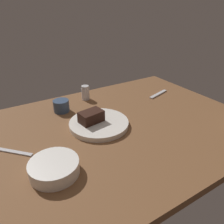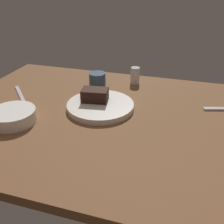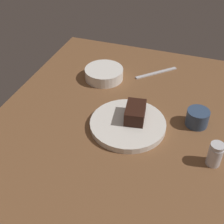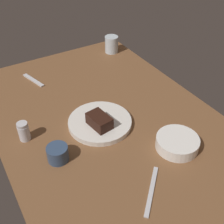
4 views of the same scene
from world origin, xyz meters
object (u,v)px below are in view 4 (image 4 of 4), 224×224
object	(u,v)px
dessert_plate	(100,122)
side_bowl	(177,143)
water_glass	(111,44)
butter_knife	(151,191)
salt_shaker	(24,131)
coffee_cup	(58,153)
chocolate_cake_slice	(99,121)
dessert_spoon	(33,80)

from	to	relation	value
dessert_plate	side_bowl	distance (cm)	30.60
water_glass	butter_knife	distance (cm)	94.13
dessert_plate	side_bowl	size ratio (longest dim) A/B	1.62
salt_shaker	side_bowl	bearing A→B (deg)	-125.41
coffee_cup	butter_knife	xyz separation A→B (cm)	(-26.94, -19.49, -2.56)
side_bowl	salt_shaker	bearing A→B (deg)	54.59
coffee_cup	dessert_plate	bearing A→B (deg)	-67.80
chocolate_cake_slice	side_bowl	bearing A→B (deg)	-139.42
dessert_plate	water_glass	distance (cm)	62.16
dessert_spoon	coffee_cup	bearing A→B (deg)	-25.62
side_bowl	chocolate_cake_slice	bearing A→B (deg)	40.58
dessert_spoon	butter_knife	size ratio (longest dim) A/B	0.79
coffee_cup	side_bowl	bearing A→B (deg)	-113.05
side_bowl	dessert_spoon	bearing A→B (deg)	23.13
chocolate_cake_slice	water_glass	world-z (taller)	water_glass
salt_shaker	dessert_spoon	distance (cm)	40.32
coffee_cup	butter_knife	world-z (taller)	coffee_cup
dessert_plate	coffee_cup	world-z (taller)	coffee_cup
chocolate_cake_slice	dessert_spoon	distance (cm)	48.08
coffee_cup	water_glass	bearing A→B (deg)	-43.64
water_glass	coffee_cup	distance (cm)	82.14
chocolate_cake_slice	coffee_cup	xyz separation A→B (cm)	(-5.94, 19.46, -1.62)
water_glass	dessert_plate	bearing A→B (deg)	144.99
water_glass	salt_shaker	bearing A→B (deg)	124.62
chocolate_cake_slice	butter_knife	bearing A→B (deg)	-179.95
dessert_plate	dessert_spoon	world-z (taller)	dessert_plate
side_bowl	dessert_spoon	distance (cm)	75.22
side_bowl	butter_knife	xyz separation A→B (cm)	(-10.51, 19.14, -1.91)
dessert_plate	salt_shaker	distance (cm)	28.72
salt_shaker	side_bowl	size ratio (longest dim) A/B	0.49
dessert_plate	chocolate_cake_slice	xyz separation A→B (cm)	(-2.65, 1.61, 3.38)
salt_shaker	dessert_spoon	size ratio (longest dim) A/B	0.50
water_glass	butter_knife	bearing A→B (deg)	156.71
water_glass	dessert_spoon	bearing A→B (deg)	98.04
dessert_plate	dessert_spoon	size ratio (longest dim) A/B	1.66
salt_shaker	water_glass	bearing A→B (deg)	-55.38
dessert_plate	salt_shaker	bearing A→B (deg)	75.55
side_bowl	coffee_cup	size ratio (longest dim) A/B	2.08
salt_shaker	coffee_cup	bearing A→B (deg)	-157.17
dessert_plate	side_bowl	bearing A→B (deg)	-144.94
chocolate_cake_slice	water_glass	size ratio (longest dim) A/B	1.07
water_glass	butter_knife	xyz separation A→B (cm)	(-86.37, 37.18, -4.28)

